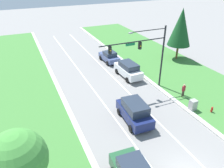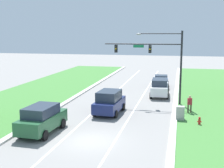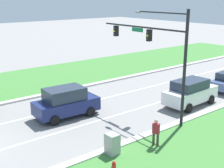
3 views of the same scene
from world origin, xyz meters
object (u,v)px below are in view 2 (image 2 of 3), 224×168
at_px(fire_hydrant, 199,121).
at_px(pedestrian, 190,104).
at_px(utility_cabinet, 180,113).
at_px(navy_suv, 109,102).
at_px(white_suv, 160,87).
at_px(traffic_signal_mast, 158,55).
at_px(forest_suv, 42,119).
at_px(slate_blue_sedan, 161,81).

bearing_deg(fire_hydrant, pedestrian, 100.98).
distance_m(utility_cabinet, fire_hydrant, 1.92).
distance_m(navy_suv, pedestrian, 7.37).
distance_m(white_suv, utility_cabinet, 10.06).
height_order(white_suv, utility_cabinet, white_suv).
relative_size(white_suv, pedestrian, 2.87).
xyz_separation_m(traffic_signal_mast, navy_suv, (-3.98, -4.90, -3.99)).
bearing_deg(forest_suv, fire_hydrant, 24.57).
distance_m(forest_suv, fire_hydrant, 12.38).
height_order(forest_suv, utility_cabinet, forest_suv).
bearing_deg(traffic_signal_mast, utility_cabinet, -67.67).
bearing_deg(white_suv, forest_suv, -118.20).
bearing_deg(pedestrian, forest_suv, 20.34).
bearing_deg(traffic_signal_mast, pedestrian, -46.12).
distance_m(forest_suv, slate_blue_sedan, 22.56).
distance_m(forest_suv, pedestrian, 13.52).
bearing_deg(traffic_signal_mast, fire_hydrant, -60.60).
relative_size(traffic_signal_mast, pedestrian, 4.73).
height_order(white_suv, pedestrian, white_suv).
distance_m(traffic_signal_mast, white_suv, 5.61).
relative_size(white_suv, forest_suv, 1.00).
xyz_separation_m(slate_blue_sedan, pedestrian, (3.44, -13.19, 0.09)).
relative_size(navy_suv, utility_cabinet, 3.78).
height_order(traffic_signal_mast, fire_hydrant, traffic_signal_mast).
distance_m(slate_blue_sedan, pedestrian, 13.63).
bearing_deg(fire_hydrant, navy_suv, 165.34).
distance_m(pedestrian, fire_hydrant, 3.73).
distance_m(white_suv, navy_suv, 9.68).
distance_m(traffic_signal_mast, forest_suv, 14.32).
relative_size(white_suv, utility_cabinet, 3.97).
bearing_deg(pedestrian, navy_suv, -4.51).
relative_size(navy_suv, forest_suv, 0.95).
bearing_deg(white_suv, traffic_signal_mast, -91.95).
bearing_deg(slate_blue_sedan, pedestrian, -78.25).
xyz_separation_m(traffic_signal_mast, slate_blue_sedan, (-0.22, 9.84, -4.21)).
distance_m(slate_blue_sedan, utility_cabinet, 15.90).
bearing_deg(slate_blue_sedan, fire_hydrant, -79.03).
xyz_separation_m(traffic_signal_mast, white_suv, (-0.00, 3.92, -4.00)).
relative_size(slate_blue_sedan, utility_cabinet, 3.45).
bearing_deg(navy_suv, fire_hydrant, -11.32).
bearing_deg(pedestrian, white_suv, -82.69).
xyz_separation_m(white_suv, utility_cabinet, (2.40, -9.76, -0.45)).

